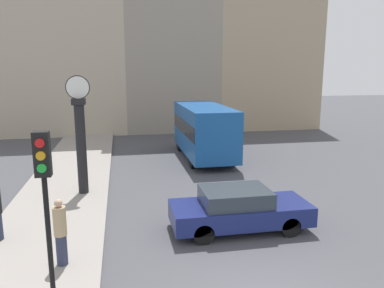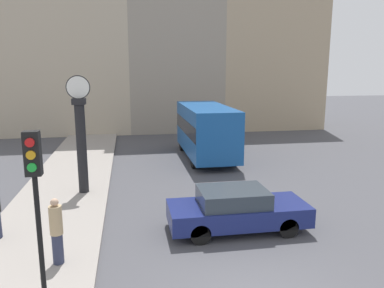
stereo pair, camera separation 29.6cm
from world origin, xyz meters
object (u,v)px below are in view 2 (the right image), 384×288
sedan_car (237,209)px  bus_distant (206,129)px  pedestrian_tan_coat (57,231)px  street_clock (81,138)px  traffic_light_near (36,197)px

sedan_car → bus_distant: (1.09, 10.02, 1.02)m
sedan_car → pedestrian_tan_coat: 5.48m
bus_distant → pedestrian_tan_coat: bus_distant is taller
street_clock → pedestrian_tan_coat: bearing=-90.2°
sedan_car → pedestrian_tan_coat: size_ratio=2.51×
sedan_car → pedestrian_tan_coat: pedestrian_tan_coat is taller
street_clock → traffic_light_near: bearing=-88.1°
bus_distant → sedan_car: bearing=-96.2°
bus_distant → pedestrian_tan_coat: size_ratio=3.95×
street_clock → pedestrian_tan_coat: 6.03m
bus_distant → pedestrian_tan_coat: bearing=-118.9°
street_clock → sedan_car: bearing=-39.9°
bus_distant → street_clock: size_ratio=1.48×
sedan_car → pedestrian_tan_coat: (-5.26, -1.50, 0.34)m
traffic_light_near → street_clock: (-0.30, 8.90, -0.60)m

